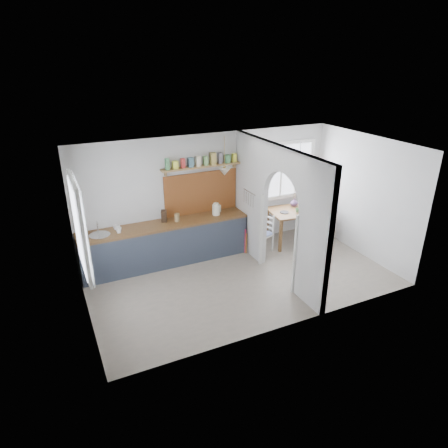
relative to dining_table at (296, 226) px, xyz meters
name	(u,v)px	position (x,y,z in m)	size (l,w,h in m)	color
floor	(242,279)	(-1.93, -1.00, -0.40)	(5.80, 3.20, 0.01)	gray
ceiling	(245,149)	(-1.93, -1.00, 2.20)	(5.80, 3.20, 0.01)	silver
walls	(244,218)	(-1.93, -1.00, 0.90)	(5.81, 3.21, 2.60)	silver
partition	(275,204)	(-1.23, -0.94, 1.05)	(0.12, 3.20, 2.60)	silver
kitchen_window	(78,228)	(-4.80, -1.00, 1.25)	(0.10, 1.16, 1.50)	white
nook_window	(281,171)	(-0.13, 0.56, 1.20)	(1.76, 0.10, 1.30)	white
counter	(166,243)	(-3.06, 0.32, 0.06)	(3.50, 0.60, 0.90)	brown
sink	(100,235)	(-4.36, 0.30, 0.49)	(0.40, 0.40, 0.02)	silver
backsplash	(201,193)	(-2.14, 0.57, 0.95)	(1.65, 0.03, 0.90)	brown
shelf	(202,163)	(-2.14, 0.49, 1.61)	(1.75, 0.20, 0.21)	tan
pendant_lamp	(224,172)	(-1.78, 0.15, 1.48)	(0.26, 0.26, 0.16)	beige
utensil_rail	(250,192)	(-1.32, -0.10, 1.05)	(0.02, 0.02, 0.50)	silver
dining_table	(296,226)	(0.00, 0.00, 0.00)	(1.28, 0.85, 0.80)	brown
chair_left	(262,234)	(-0.98, -0.09, 0.03)	(0.39, 0.39, 0.86)	silver
chair_right	(331,218)	(1.00, -0.03, 0.04)	(0.40, 0.40, 0.87)	silver
kettle	(216,209)	(-1.91, 0.30, 0.64)	(0.22, 0.18, 0.27)	silver
mug_a	(119,230)	(-4.01, 0.24, 0.56)	(0.12, 0.12, 0.11)	white
mug_b	(117,227)	(-4.01, 0.40, 0.55)	(0.13, 0.13, 0.10)	white
knife_block	(164,216)	(-3.04, 0.42, 0.62)	(0.11, 0.15, 0.24)	black
jar	(177,217)	(-2.80, 0.30, 0.59)	(0.11, 0.11, 0.17)	olive
towel_magenta	(245,242)	(-1.35, -0.02, -0.12)	(0.02, 0.03, 0.59)	#D9315D
towel_orange	(246,244)	(-1.35, -0.06, -0.15)	(0.02, 0.03, 0.48)	#C6742E
bowl	(310,207)	(0.33, -0.04, 0.44)	(0.35, 0.35, 0.09)	white
table_cup	(297,210)	(-0.08, -0.10, 0.44)	(0.09, 0.09, 0.08)	#59955F
plate	(284,212)	(-0.36, -0.01, 0.41)	(0.20, 0.20, 0.02)	black
vase	(294,202)	(0.07, 0.25, 0.49)	(0.18, 0.18, 0.19)	#55385D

